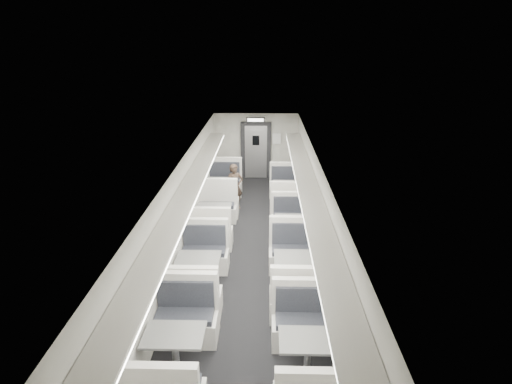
{
  "coord_description": "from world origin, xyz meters",
  "views": [
    {
      "loc": [
        0.34,
        -8.21,
        4.88
      ],
      "look_at": [
        0.11,
        1.52,
        1.13
      ],
      "focal_mm": 28.0,
      "sensor_mm": 36.0,
      "label": 1
    }
  ],
  "objects_px": {
    "booth_right_c": "(297,273)",
    "vestibule_door": "(256,151)",
    "booth_right_a": "(286,193)",
    "exit_sign": "(256,120)",
    "booth_left_b": "(214,219)",
    "booth_left_c": "(199,273)",
    "booth_left_d": "(176,354)",
    "booth_right_d": "(307,358)",
    "booth_right_b": "(291,230)",
    "passenger": "(235,187)",
    "booth_left_a": "(222,192)"
  },
  "relations": [
    {
      "from": "passenger",
      "to": "booth_right_b",
      "type": "bearing_deg",
      "value": -76.39
    },
    {
      "from": "booth_left_c",
      "to": "booth_left_d",
      "type": "bearing_deg",
      "value": -90.0
    },
    {
      "from": "booth_left_a",
      "to": "vestibule_door",
      "type": "relative_size",
      "value": 1.09
    },
    {
      "from": "booth_left_b",
      "to": "booth_left_d",
      "type": "height_order",
      "value": "booth_left_d"
    },
    {
      "from": "booth_right_b",
      "to": "exit_sign",
      "type": "height_order",
      "value": "exit_sign"
    },
    {
      "from": "booth_left_b",
      "to": "booth_right_c",
      "type": "bearing_deg",
      "value": -52.47
    },
    {
      "from": "booth_right_a",
      "to": "vestibule_door",
      "type": "distance_m",
      "value": 2.81
    },
    {
      "from": "booth_left_a",
      "to": "booth_left_b",
      "type": "bearing_deg",
      "value": -90.0
    },
    {
      "from": "booth_left_d",
      "to": "exit_sign",
      "type": "bearing_deg",
      "value": 83.59
    },
    {
      "from": "booth_left_b",
      "to": "booth_right_c",
      "type": "height_order",
      "value": "booth_right_c"
    },
    {
      "from": "booth_left_b",
      "to": "passenger",
      "type": "xyz_separation_m",
      "value": [
        0.43,
        1.65,
        0.31
      ]
    },
    {
      "from": "booth_right_a",
      "to": "booth_left_d",
      "type": "bearing_deg",
      "value": -106.27
    },
    {
      "from": "booth_right_d",
      "to": "exit_sign",
      "type": "relative_size",
      "value": 3.44
    },
    {
      "from": "booth_right_b",
      "to": "vestibule_door",
      "type": "height_order",
      "value": "vestibule_door"
    },
    {
      "from": "booth_left_b",
      "to": "booth_left_d",
      "type": "xyz_separation_m",
      "value": [
        0.0,
        -4.86,
        0.01
      ]
    },
    {
      "from": "booth_left_c",
      "to": "exit_sign",
      "type": "distance_m",
      "value": 6.99
    },
    {
      "from": "vestibule_door",
      "to": "booth_left_c",
      "type": "bearing_deg",
      "value": -97.97
    },
    {
      "from": "booth_right_d",
      "to": "booth_right_c",
      "type": "bearing_deg",
      "value": 90.0
    },
    {
      "from": "booth_left_b",
      "to": "booth_right_c",
      "type": "relative_size",
      "value": 0.96
    },
    {
      "from": "booth_left_c",
      "to": "vestibule_door",
      "type": "distance_m",
      "value": 7.24
    },
    {
      "from": "booth_left_a",
      "to": "booth_right_d",
      "type": "xyz_separation_m",
      "value": [
        2.0,
        -6.84,
        -0.03
      ]
    },
    {
      "from": "passenger",
      "to": "vestibule_door",
      "type": "distance_m",
      "value": 2.95
    },
    {
      "from": "booth_left_d",
      "to": "booth_right_d",
      "type": "xyz_separation_m",
      "value": [
        2.0,
        -0.03,
        -0.01
      ]
    },
    {
      "from": "booth_right_d",
      "to": "vestibule_door",
      "type": "distance_m",
      "value": 9.5
    },
    {
      "from": "booth_right_c",
      "to": "vestibule_door",
      "type": "relative_size",
      "value": 1.07
    },
    {
      "from": "booth_left_a",
      "to": "booth_left_d",
      "type": "xyz_separation_m",
      "value": [
        0.0,
        -6.81,
        -0.01
      ]
    },
    {
      "from": "booth_left_d",
      "to": "vestibule_door",
      "type": "height_order",
      "value": "vestibule_door"
    },
    {
      "from": "booth_right_a",
      "to": "exit_sign",
      "type": "height_order",
      "value": "exit_sign"
    },
    {
      "from": "booth_left_a",
      "to": "exit_sign",
      "type": "height_order",
      "value": "exit_sign"
    },
    {
      "from": "booth_right_c",
      "to": "booth_right_d",
      "type": "xyz_separation_m",
      "value": [
        0.0,
        -2.29,
        -0.02
      ]
    },
    {
      "from": "booth_left_c",
      "to": "vestibule_door",
      "type": "bearing_deg",
      "value": 82.03
    },
    {
      "from": "exit_sign",
      "to": "booth_left_d",
      "type": "bearing_deg",
      "value": -96.41
    },
    {
      "from": "booth_right_c",
      "to": "booth_right_d",
      "type": "bearing_deg",
      "value": -90.0
    },
    {
      "from": "vestibule_door",
      "to": "booth_right_d",
      "type": "bearing_deg",
      "value": -83.94
    },
    {
      "from": "booth_right_c",
      "to": "exit_sign",
      "type": "relative_size",
      "value": 3.64
    },
    {
      "from": "booth_left_b",
      "to": "booth_left_c",
      "type": "relative_size",
      "value": 1.0
    },
    {
      "from": "passenger",
      "to": "booth_left_b",
      "type": "bearing_deg",
      "value": -127.15
    },
    {
      "from": "booth_left_c",
      "to": "booth_right_b",
      "type": "distance_m",
      "value": 2.91
    },
    {
      "from": "booth_right_d",
      "to": "exit_sign",
      "type": "height_order",
      "value": "exit_sign"
    },
    {
      "from": "booth_left_a",
      "to": "booth_left_b",
      "type": "xyz_separation_m",
      "value": [
        0.0,
        -1.95,
        -0.02
      ]
    },
    {
      "from": "booth_left_c",
      "to": "booth_right_d",
      "type": "bearing_deg",
      "value": -48.73
    },
    {
      "from": "booth_right_c",
      "to": "booth_left_b",
      "type": "bearing_deg",
      "value": 127.53
    },
    {
      "from": "booth_left_b",
      "to": "booth_right_c",
      "type": "xyz_separation_m",
      "value": [
        2.0,
        -2.6,
        0.01
      ]
    },
    {
      "from": "booth_right_a",
      "to": "exit_sign",
      "type": "xyz_separation_m",
      "value": [
        -1.0,
        2.05,
        1.91
      ]
    },
    {
      "from": "booth_right_a",
      "to": "exit_sign",
      "type": "bearing_deg",
      "value": 116.02
    },
    {
      "from": "booth_right_c",
      "to": "booth_left_a",
      "type": "bearing_deg",
      "value": 113.71
    },
    {
      "from": "passenger",
      "to": "exit_sign",
      "type": "distance_m",
      "value": 2.92
    },
    {
      "from": "booth_right_d",
      "to": "vestibule_door",
      "type": "bearing_deg",
      "value": 96.06
    },
    {
      "from": "booth_right_a",
      "to": "booth_left_c",
      "type": "bearing_deg",
      "value": -113.48
    },
    {
      "from": "booth_left_a",
      "to": "booth_left_b",
      "type": "distance_m",
      "value": 1.95
    }
  ]
}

